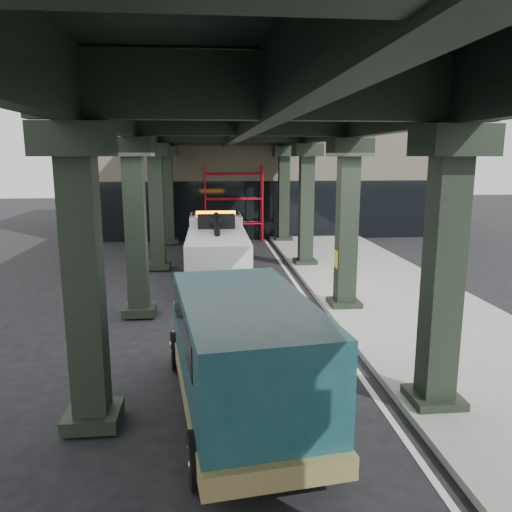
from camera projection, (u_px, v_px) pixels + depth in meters
ground at (265, 336)px, 12.71m from camera, size 90.00×90.00×0.00m
sidewalk at (405, 305)px, 15.08m from camera, size 5.00×40.00×0.15m
lane_stripe at (314, 310)px, 14.83m from camera, size 0.12×38.00×0.01m
viaduct at (243, 120)px, 13.55m from camera, size 7.40×32.00×6.40m
building at (260, 164)px, 31.64m from camera, size 22.00×10.00×8.00m
scaffolding at (234, 202)px, 26.59m from camera, size 3.08×0.88×4.00m
tow_truck at (217, 245)px, 18.87m from camera, size 2.30×7.48×2.44m
towed_van at (242, 351)px, 8.60m from camera, size 2.78×5.71×2.23m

